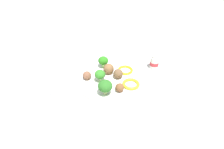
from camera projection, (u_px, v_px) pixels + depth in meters
name	position (u px, v px, depth m)	size (l,w,h in m)	color
ground_plane	(112.00, 81.00, 0.81)	(4.00, 4.00, 0.00)	#B2B2AD
plate	(112.00, 80.00, 0.80)	(0.28, 0.28, 0.02)	white
broccoli_floret_front_right	(103.00, 61.00, 0.85)	(0.04, 0.04, 0.05)	#97D067
broccoli_floret_far_rim	(100.00, 75.00, 0.77)	(0.04, 0.04, 0.05)	#90CE75
broccoli_floret_back_right	(105.00, 86.00, 0.70)	(0.05, 0.05, 0.06)	#A0B76D
meatball_back_left	(118.00, 74.00, 0.79)	(0.04, 0.04, 0.04)	brown
meatball_near_rim	(120.00, 88.00, 0.73)	(0.03, 0.03, 0.03)	brown
meatball_far_rim	(109.00, 69.00, 0.82)	(0.04, 0.04, 0.04)	brown
meatball_front_left	(87.00, 75.00, 0.79)	(0.03, 0.03, 0.03)	brown
pepper_ring_back_right	(125.00, 70.00, 0.84)	(0.06, 0.06, 0.01)	yellow
pepper_ring_front_left	(131.00, 84.00, 0.76)	(0.07, 0.07, 0.01)	yellow
napkin	(49.00, 98.00, 0.73)	(0.17, 0.12, 0.01)	white
fork	(49.00, 93.00, 0.74)	(0.12, 0.02, 0.01)	silver
knife	(52.00, 99.00, 0.72)	(0.15, 0.02, 0.01)	silver
yogurt_bottle	(154.00, 62.00, 0.87)	(0.04, 0.04, 0.07)	white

